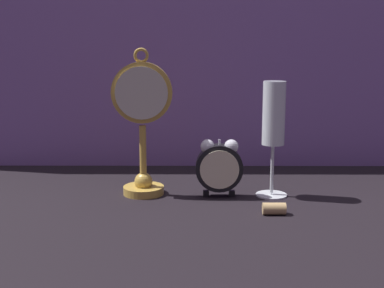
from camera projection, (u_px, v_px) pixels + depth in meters
ground_plane at (192, 206)px, 1.02m from camera, size 4.00×4.00×0.00m
fabric_backdrop_drape at (193, 40)px, 1.28m from camera, size 1.41×0.01×0.62m
pocket_watch_on_stand at (142, 127)px, 1.07m from camera, size 0.12×0.08×0.30m
alarm_clock_twin_bell at (219, 165)px, 1.07m from camera, size 0.10×0.03×0.12m
champagne_flute at (274, 122)px, 1.06m from camera, size 0.06×0.06×0.23m
wine_cork at (274, 209)px, 0.97m from camera, size 0.04×0.02×0.02m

